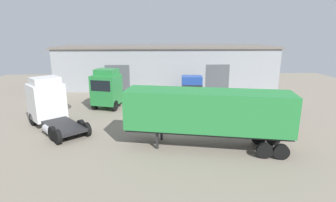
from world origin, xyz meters
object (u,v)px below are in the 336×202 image
Objects in this scene: container_trailer_green at (208,112)px; tractor_unit_white at (49,104)px; flatbed_truck_blue at (192,90)px; flatbed_truck_red at (266,108)px; tractor_unit_green at (109,89)px; gravel_pile at (56,102)px.

tractor_unit_white is at bearing -9.85° from container_trailer_green.
tractor_unit_white is at bearing 125.88° from flatbed_truck_blue.
flatbed_truck_red is at bearing -131.05° from tractor_unit_white.
container_trailer_green is at bearing 55.99° from tractor_unit_green.
container_trailer_green is 1.41× the size of flatbed_truck_red.
gravel_pile is at bearing -74.79° from flatbed_truck_red.
tractor_unit_green reaches higher than flatbed_truck_blue.
container_trailer_green is 1.29× the size of flatbed_truck_blue.
container_trailer_green is 17.49m from gravel_pile.
gravel_pile is at bearing -24.97° from container_trailer_green.
tractor_unit_green reaches higher than container_trailer_green.
tractor_unit_white is at bearing -18.98° from tractor_unit_green.
container_trailer_green is 7.77m from flatbed_truck_red.
flatbed_truck_blue is (0.66, 12.96, -1.28)m from container_trailer_green.
tractor_unit_white reaches higher than flatbed_truck_red.
flatbed_truck_red is 9.73m from flatbed_truck_blue.
container_trailer_green is 1.58× the size of tractor_unit_green.
flatbed_truck_blue is (9.06, 2.61, -0.68)m from tractor_unit_green.
gravel_pile is (-19.97, 5.50, -0.71)m from flatbed_truck_red.
tractor_unit_green is 0.82× the size of flatbed_truck_blue.
tractor_unit_green is at bearing -80.48° from flatbed_truck_red.
flatbed_truck_red is 2.66× the size of gravel_pile.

